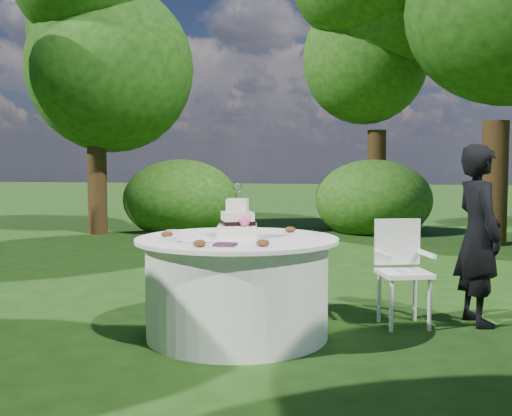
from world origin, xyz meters
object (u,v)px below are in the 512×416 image
at_px(guest, 478,235).
at_px(napkins, 225,245).
at_px(cake, 238,223).
at_px(chair, 401,263).
at_px(table, 237,286).

bearing_deg(guest, napkins, 106.05).
xyz_separation_m(cake, chair, (1.24, 0.63, -0.37)).
distance_m(napkins, table, 0.63).
relative_size(cake, chair, 0.48).
relative_size(table, chair, 1.78).
bearing_deg(table, napkins, -85.28).
height_order(napkins, chair, chair).
relative_size(napkins, guest, 0.09).
xyz_separation_m(guest, chair, (-0.62, -0.15, -0.24)).
height_order(napkins, cake, cake).
height_order(guest, table, guest).
relative_size(napkins, cake, 0.33).
bearing_deg(napkins, chair, 42.99).
bearing_deg(cake, napkins, -85.80).
bearing_deg(guest, chair, 84.62).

